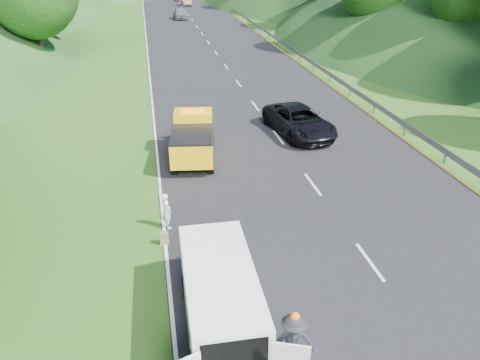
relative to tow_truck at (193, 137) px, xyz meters
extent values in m
plane|color=#38661E|center=(2.02, -8.13, -1.12)|extent=(320.00, 320.00, 0.00)
cube|color=black|center=(5.02, 31.87, -1.11)|extent=(14.00, 200.00, 0.02)
cube|color=gray|center=(12.32, 44.37, -1.12)|extent=(0.06, 140.00, 1.52)
cylinder|color=black|center=(-0.61, 1.86, -0.67)|extent=(0.44, 0.94, 0.91)
cylinder|color=black|center=(1.10, 1.62, -0.67)|extent=(0.44, 0.94, 0.91)
cylinder|color=black|center=(-1.11, -1.73, -0.67)|extent=(0.44, 0.94, 0.91)
cylinder|color=black|center=(0.59, -1.97, -0.67)|extent=(0.44, 0.94, 0.91)
cube|color=yellow|center=(0.14, 0.98, 0.19)|extent=(2.13, 1.71, 1.72)
cube|color=yellow|center=(-0.15, -1.04, -0.03)|extent=(2.40, 3.33, 1.18)
cube|color=black|center=(-0.15, -1.04, 0.60)|extent=(2.40, 3.33, 0.09)
cube|color=black|center=(0.29, 2.05, -0.31)|extent=(1.94, 1.33, 0.63)
cube|color=black|center=(0.36, 2.59, -0.49)|extent=(1.91, 0.44, 0.45)
cube|color=yellow|center=(0.33, 2.37, 0.28)|extent=(1.89, 0.96, 0.99)
cube|color=orange|center=(0.14, 0.98, 1.10)|extent=(1.29, 0.40, 0.14)
cube|color=black|center=(0.23, 1.60, 0.51)|extent=(1.71, 0.31, 0.81)
cylinder|color=black|center=(-1.34, -10.61, -0.75)|extent=(0.29, 0.74, 0.74)
cylinder|color=black|center=(0.32, -10.64, -0.75)|extent=(0.29, 0.74, 0.74)
cylinder|color=black|center=(0.26, -13.77, -0.75)|extent=(0.29, 0.74, 0.74)
cube|color=white|center=(-0.54, -12.28, 0.12)|extent=(1.97, 4.82, 1.70)
cube|color=white|center=(-0.50, -9.75, -0.25)|extent=(1.86, 0.86, 0.92)
cube|color=black|center=(-0.50, -9.94, 0.49)|extent=(1.71, 0.34, 0.77)
imported|color=silver|center=(-1.74, -6.51, -1.12)|extent=(0.58, 0.65, 1.47)
imported|color=#C1CA6B|center=(-0.98, -9.64, -1.12)|extent=(0.65, 0.67, 1.10)
cube|color=#67644D|center=(-1.90, -7.65, -0.86)|extent=(0.32, 0.19, 0.51)
imported|color=black|center=(6.33, 2.20, -1.12)|extent=(3.45, 5.99, 1.57)
imported|color=#55565B|center=(3.46, 51.58, -1.12)|extent=(1.90, 4.71, 1.61)
imported|color=#785550|center=(6.04, 69.21, -1.12)|extent=(1.58, 4.53, 1.49)
imported|color=#AE5765|center=(5.62, 78.25, -1.12)|extent=(2.18, 5.37, 1.56)
camera|label=1|loc=(-1.94, -22.22, 8.70)|focal=35.00mm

